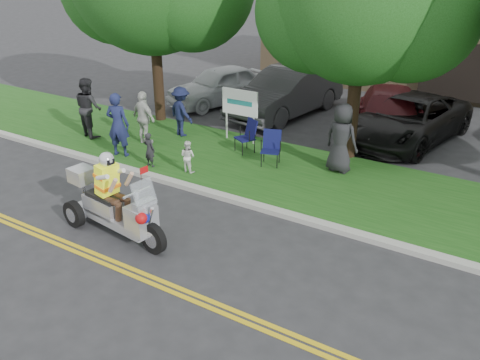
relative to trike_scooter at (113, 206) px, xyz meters
The scene contains 21 objects.
ground 2.37m from the trike_scooter, 10.82° to the right, with size 120.00×120.00×0.00m, color #28282B.
centerline_near 2.54m from the trike_scooter, 24.22° to the right, with size 60.00×0.10×0.01m, color gold.
centerline_far 2.48m from the trike_scooter, 20.73° to the right, with size 60.00×0.10×0.01m, color gold.
curb 3.50m from the trike_scooter, 49.49° to the left, with size 60.00×0.25×0.12m, color #A8A89E.
grass_verge 5.31m from the trike_scooter, 64.85° to the left, with size 60.00×4.00×0.10m, color #184A13.
tree_mid 8.27m from the trike_scooter, 67.68° to the left, with size 5.88×4.80×7.05m.
business_sign 6.24m from the trike_scooter, 96.10° to the left, with size 1.25×0.06×1.75m.
trike_scooter is the anchor object (origin of this frame).
lawn_chair_a 5.51m from the trike_scooter, 89.60° to the left, with size 0.71×0.72×0.99m.
lawn_chair_b 5.16m from the trike_scooter, 77.86° to the left, with size 0.65×0.67×0.97m.
spectator_adult_left 4.44m from the trike_scooter, 132.55° to the left, with size 0.68×0.45×1.87m, color #1A2049.
spectator_adult_mid 6.43m from the trike_scooter, 141.32° to the left, with size 0.92×0.72×1.90m, color black.
spectator_adult_right 5.35m from the trike_scooter, 124.57° to the left, with size 0.97×0.40×1.66m, color beige.
spectator_chair_a 6.16m from the trike_scooter, 114.31° to the left, with size 1.03×0.59×1.60m, color #151A3B.
spectator_chair_b 6.30m from the trike_scooter, 62.37° to the left, with size 0.92×0.60×1.89m, color black.
child_left 3.51m from the trike_scooter, 118.65° to the left, with size 0.36×0.23×0.98m, color black.
child_right 3.39m from the trike_scooter, 99.44° to the left, with size 0.43×0.33×0.88m, color white.
parked_car_far_left 10.37m from the trike_scooter, 111.40° to the left, with size 1.76×4.38×1.49m, color #B9BDC1.
parked_car_left 9.72m from the trike_scooter, 95.01° to the left, with size 1.82×5.23×1.72m, color #2E2E31.
parked_car_mid 9.95m from the trike_scooter, 67.93° to the left, with size 2.41×5.22×1.45m, color black.
parked_car_right 10.02m from the trike_scooter, 72.34° to the left, with size 2.03×5.00×1.45m, color #521318.
Camera 1 is at (5.16, -6.29, 5.65)m, focal length 38.00 mm.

